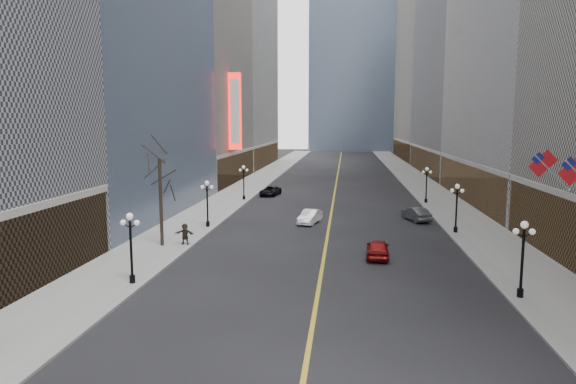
% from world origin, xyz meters
% --- Properties ---
extents(sidewalk_east, '(6.00, 230.00, 0.15)m').
position_xyz_m(sidewalk_east, '(14.00, 70.00, 0.07)').
color(sidewalk_east, gray).
rests_on(sidewalk_east, ground).
extents(sidewalk_west, '(6.00, 230.00, 0.15)m').
position_xyz_m(sidewalk_west, '(-14.00, 70.00, 0.07)').
color(sidewalk_west, gray).
rests_on(sidewalk_west, ground).
extents(lane_line, '(0.25, 200.00, 0.02)m').
position_xyz_m(lane_line, '(0.00, 80.00, 0.01)').
color(lane_line, gold).
rests_on(lane_line, ground).
extents(bldg_east_c, '(26.60, 40.60, 48.80)m').
position_xyz_m(bldg_east_c, '(29.88, 106.00, 24.18)').
color(bldg_east_c, gray).
rests_on(bldg_east_c, ground).
extents(bldg_east_d, '(26.60, 46.60, 62.80)m').
position_xyz_m(bldg_east_d, '(29.90, 149.00, 31.17)').
color(bldg_east_d, '#ABA28E').
rests_on(bldg_east_d, ground).
extents(bldg_west_c, '(26.60, 30.60, 50.80)m').
position_xyz_m(bldg_west_c, '(-29.88, 87.00, 25.19)').
color(bldg_west_c, '#ABA28E').
rests_on(bldg_west_c, ground).
extents(bldg_west_d, '(26.60, 38.60, 72.80)m').
position_xyz_m(bldg_west_d, '(-29.92, 121.00, 36.17)').
color(bldg_west_d, silver).
rests_on(bldg_west_d, ground).
extents(streetlamp_east_1, '(1.26, 0.44, 4.52)m').
position_xyz_m(streetlamp_east_1, '(11.80, 30.00, 2.90)').
color(streetlamp_east_1, black).
rests_on(streetlamp_east_1, sidewalk_east).
extents(streetlamp_east_2, '(1.26, 0.44, 4.52)m').
position_xyz_m(streetlamp_east_2, '(11.80, 48.00, 2.90)').
color(streetlamp_east_2, black).
rests_on(streetlamp_east_2, sidewalk_east).
extents(streetlamp_east_3, '(1.26, 0.44, 4.52)m').
position_xyz_m(streetlamp_east_3, '(11.80, 66.00, 2.90)').
color(streetlamp_east_3, black).
rests_on(streetlamp_east_3, sidewalk_east).
extents(streetlamp_west_1, '(1.26, 0.44, 4.52)m').
position_xyz_m(streetlamp_west_1, '(-11.80, 30.00, 2.90)').
color(streetlamp_west_1, black).
rests_on(streetlamp_west_1, sidewalk_west).
extents(streetlamp_west_2, '(1.26, 0.44, 4.52)m').
position_xyz_m(streetlamp_west_2, '(-11.80, 48.00, 2.90)').
color(streetlamp_west_2, black).
rests_on(streetlamp_west_2, sidewalk_west).
extents(streetlamp_west_3, '(1.26, 0.44, 4.52)m').
position_xyz_m(streetlamp_west_3, '(-11.80, 66.00, 2.90)').
color(streetlamp_west_3, black).
rests_on(streetlamp_west_3, sidewalk_west).
extents(flag_5, '(2.87, 0.12, 2.87)m').
position_xyz_m(flag_5, '(15.31, 37.00, 7.29)').
color(flag_5, '#B2B2B7').
rests_on(flag_5, ground).
extents(theatre_marquee, '(2.00, 0.55, 12.00)m').
position_xyz_m(theatre_marquee, '(-15.88, 80.00, 12.00)').
color(theatre_marquee, red).
rests_on(theatre_marquee, ground).
extents(tree_west_far, '(3.60, 3.60, 7.92)m').
position_xyz_m(tree_west_far, '(-13.50, 40.00, 6.24)').
color(tree_west_far, '#2D231C').
rests_on(tree_west_far, sidewalk_west).
extents(car_nb_mid, '(2.46, 4.48, 1.40)m').
position_xyz_m(car_nb_mid, '(-2.00, 51.40, 0.70)').
color(car_nb_mid, white).
rests_on(car_nb_mid, ground).
extents(car_nb_far, '(2.87, 5.03, 1.32)m').
position_xyz_m(car_nb_far, '(-9.00, 71.02, 0.66)').
color(car_nb_far, black).
rests_on(car_nb_far, ground).
extents(car_sb_mid, '(1.88, 4.28, 1.43)m').
position_xyz_m(car_sb_mid, '(4.08, 38.57, 0.72)').
color(car_sb_mid, maroon).
rests_on(car_sb_mid, ground).
extents(car_sb_far, '(2.82, 4.63, 1.44)m').
position_xyz_m(car_sb_far, '(8.99, 54.11, 0.72)').
color(car_sb_far, '#4B5153').
rests_on(car_sb_far, ground).
extents(ped_west_far, '(1.68, 0.58, 1.78)m').
position_xyz_m(ped_west_far, '(-11.69, 40.47, 1.04)').
color(ped_west_far, black).
rests_on(ped_west_far, sidewalk_west).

